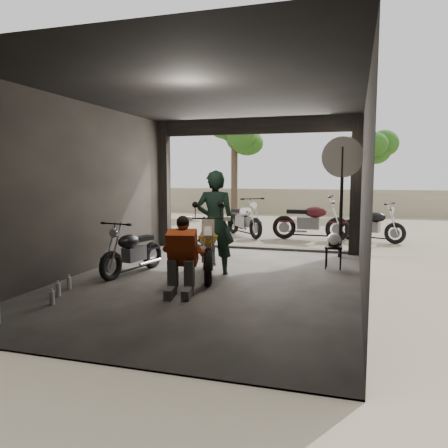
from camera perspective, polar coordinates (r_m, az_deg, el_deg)
The scene contains 15 objects.
ground at distance 7.67m, azimuth -1.78°, elevation -7.55°, with size 80.00×80.00×0.00m, color #7A6D56.
garage at distance 7.99m, azimuth -0.57°, elevation 2.30°, with size 7.00×7.13×3.20m.
boundary_wall at distance 21.23m, azimuth 10.28°, elevation 2.90°, with size 18.00×0.30×1.20m, color gray.
tree_left at distance 20.40m, azimuth 1.38°, elevation 12.38°, with size 2.20×2.20×5.60m.
tree_right at distance 21.14m, azimuth 18.14°, elevation 10.70°, with size 2.20×2.20×5.00m.
main_bike at distance 7.90m, azimuth -2.06°, elevation -2.83°, with size 0.72×1.75×1.16m, color beige, non-canonical shape.
left_bike at distance 8.29m, azimuth -11.85°, elevation -3.04°, with size 0.62×1.51×1.02m, color black, non-canonical shape.
outside_bike_a at distance 13.24m, azimuth 2.61°, elevation 0.95°, with size 0.73×1.76×1.19m, color black, non-canonical shape.
outside_bike_b at distance 12.67m, azimuth 11.24°, elevation 0.80°, with size 0.78×1.90×1.29m, color #3E0F14, non-canonical shape.
outside_bike_c at distance 12.80m, azimuth 18.71°, elevation 0.24°, with size 0.68×1.64×1.11m, color black, non-canonical shape.
rider at distance 8.05m, azimuth -1.15°, elevation 0.12°, with size 0.71×0.46×1.94m, color black.
mechanic at distance 6.73m, azimuth -5.65°, elevation -4.41°, with size 0.60×0.81×1.18m, color #B34017, non-canonical shape.
stool at distance 8.86m, azimuth 14.13°, elevation -3.32°, with size 0.33×0.33×0.46m.
helmet at distance 8.83m, azimuth 14.18°, elevation -2.01°, with size 0.28×0.29×0.26m, color white.
sign_post at distance 9.98m, azimuth 15.15°, elevation 6.15°, with size 0.90×0.08×2.69m.
Camera 1 is at (2.36, -7.06, 1.84)m, focal length 35.00 mm.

